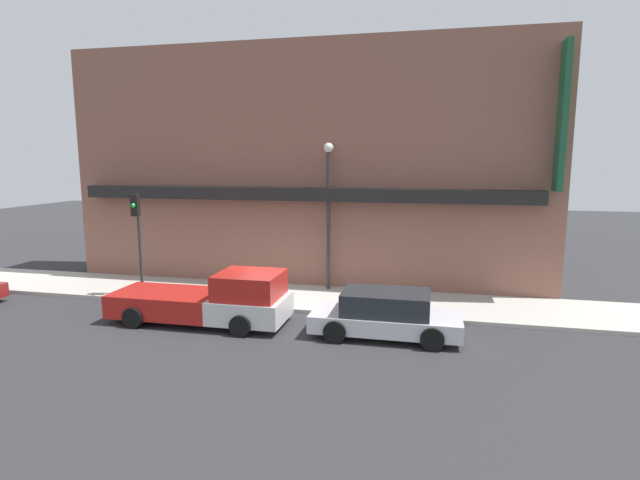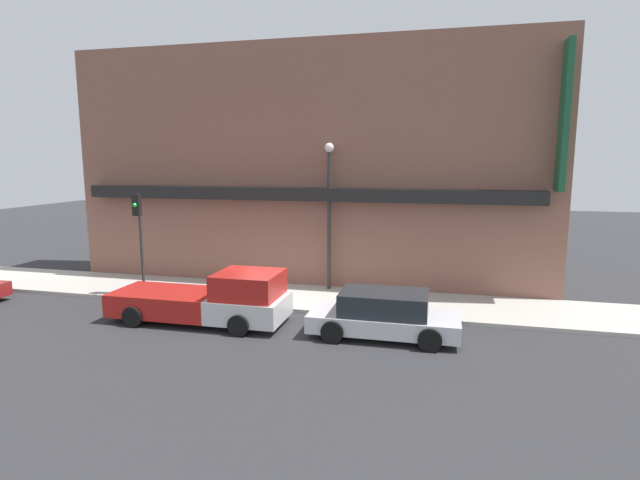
{
  "view_description": "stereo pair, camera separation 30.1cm",
  "coord_description": "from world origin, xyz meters",
  "views": [
    {
      "loc": [
        5.16,
        -15.77,
        5.15
      ],
      "look_at": [
        1.32,
        1.35,
        2.33
      ],
      "focal_mm": 28.0,
      "sensor_mm": 36.0,
      "label": 1
    },
    {
      "loc": [
        5.46,
        -15.7,
        5.15
      ],
      "look_at": [
        1.32,
        1.35,
        2.33
      ],
      "focal_mm": 28.0,
      "sensor_mm": 36.0,
      "label": 2
    }
  ],
  "objects": [
    {
      "name": "traffic_light",
      "position": [
        -5.39,
        0.54,
        2.74
      ],
      "size": [
        0.28,
        0.42,
        3.79
      ],
      "color": "#2D2D2D",
      "rests_on": "sidewalk"
    },
    {
      "name": "sidewalk",
      "position": [
        0.0,
        1.68,
        0.07
      ],
      "size": [
        36.0,
        3.36,
        0.13
      ],
      "color": "#B7B2A8",
      "rests_on": "ground"
    },
    {
      "name": "street_lamp",
      "position": [
        1.29,
        2.97,
        3.66
      ],
      "size": [
        0.36,
        0.36,
        5.66
      ],
      "color": "#2D2D2D",
      "rests_on": "sidewalk"
    },
    {
      "name": "pickup_truck",
      "position": [
        -1.56,
        -1.55,
        0.75
      ],
      "size": [
        5.7,
        2.21,
        1.7
      ],
      "rotation": [
        0.0,
        0.0,
        0.01
      ],
      "color": "silver",
      "rests_on": "ground"
    },
    {
      "name": "fire_hydrant",
      "position": [
        4.34,
        0.57,
        0.43
      ],
      "size": [
        0.21,
        0.21,
        0.59
      ],
      "color": "#196633",
      "rests_on": "sidewalk"
    },
    {
      "name": "ground_plane",
      "position": [
        0.0,
        0.0,
        0.0
      ],
      "size": [
        80.0,
        80.0,
        0.0
      ],
      "primitive_type": "plane",
      "color": "#2D2D30"
    },
    {
      "name": "building",
      "position": [
        0.01,
        4.84,
        4.87
      ],
      "size": [
        19.8,
        3.8,
        9.75
      ],
      "color": "brown",
      "rests_on": "ground"
    },
    {
      "name": "parked_car",
      "position": [
        3.96,
        -1.55,
        0.66
      ],
      "size": [
        4.37,
        2.0,
        1.35
      ],
      "rotation": [
        0.0,
        0.0,
        -0.01
      ],
      "color": "silver",
      "rests_on": "ground"
    }
  ]
}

